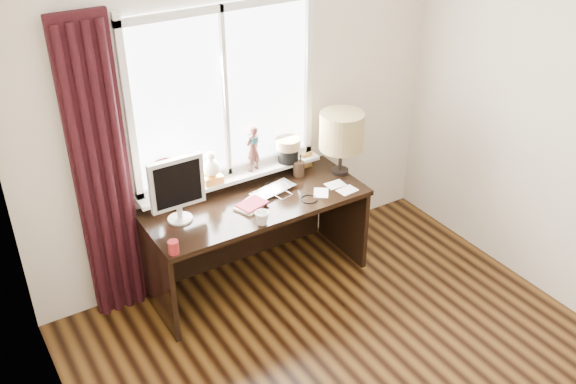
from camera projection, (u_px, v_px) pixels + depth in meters
wall_back at (242, 114)px, 4.86m from camera, size 3.50×0.00×2.60m
wall_left at (94, 373)px, 2.60m from camera, size 0.00×4.00×2.60m
laptop at (273, 190)px, 4.92m from camera, size 0.41×0.31×0.03m
mug at (262, 218)px, 4.52m from camera, size 0.14×0.14×0.10m
red_cup at (173, 247)px, 4.22m from camera, size 0.07×0.07×0.09m
window at (227, 120)px, 4.75m from camera, size 1.52×0.22×1.40m
curtain at (103, 178)px, 4.37m from camera, size 0.38×0.09×2.25m
desk at (251, 222)px, 5.01m from camera, size 1.70×0.70×0.75m
monitor at (177, 186)px, 4.45m from camera, size 0.40×0.18×0.49m
notebook_stack at (251, 205)px, 4.73m from camera, size 0.27×0.24×0.03m
brush_holder at (299, 168)px, 5.13m from camera, size 0.09×0.09×0.25m
icon_frame at (307, 161)px, 5.24m from camera, size 0.10×0.03×0.13m
table_lamp at (342, 132)px, 5.01m from camera, size 0.35×0.35×0.52m
loose_papers at (335, 189)px, 4.96m from camera, size 0.36×0.24×0.00m
desk_cables at (291, 191)px, 4.93m from camera, size 0.28×0.47×0.01m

